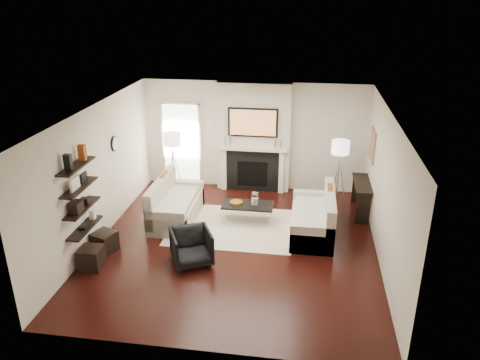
# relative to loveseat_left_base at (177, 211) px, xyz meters

# --- Properties ---
(room_envelope) EXTENTS (6.00, 6.00, 6.00)m
(room_envelope) POSITION_rel_loveseat_left_base_xyz_m (1.45, -0.91, 1.14)
(room_envelope) COLOR black
(room_envelope) RESTS_ON ground
(chimney_breast) EXTENTS (1.80, 0.25, 2.70)m
(chimney_breast) POSITION_rel_loveseat_left_base_xyz_m (1.45, 1.97, 1.14)
(chimney_breast) COLOR silver
(chimney_breast) RESTS_ON floor
(fireplace_surround) EXTENTS (1.30, 0.02, 1.04)m
(fireplace_surround) POSITION_rel_loveseat_left_base_xyz_m (1.45, 1.83, 0.31)
(fireplace_surround) COLOR black
(fireplace_surround) RESTS_ON floor
(firebox) EXTENTS (0.75, 0.02, 0.65)m
(firebox) POSITION_rel_loveseat_left_base_xyz_m (1.45, 1.83, 0.24)
(firebox) COLOR black
(firebox) RESTS_ON floor
(mantel_pilaster_l) EXTENTS (0.12, 0.08, 1.10)m
(mantel_pilaster_l) POSITION_rel_loveseat_left_base_xyz_m (0.73, 1.80, 0.34)
(mantel_pilaster_l) COLOR white
(mantel_pilaster_l) RESTS_ON floor
(mantel_pilaster_r) EXTENTS (0.12, 0.08, 1.10)m
(mantel_pilaster_r) POSITION_rel_loveseat_left_base_xyz_m (2.17, 1.80, 0.34)
(mantel_pilaster_r) COLOR white
(mantel_pilaster_r) RESTS_ON floor
(mantel_shelf) EXTENTS (1.70, 0.18, 0.07)m
(mantel_shelf) POSITION_rel_loveseat_left_base_xyz_m (1.45, 1.78, 0.91)
(mantel_shelf) COLOR white
(mantel_shelf) RESTS_ON chimney_breast
(tv_body) EXTENTS (1.20, 0.06, 0.70)m
(tv_body) POSITION_rel_loveseat_left_base_xyz_m (1.45, 1.81, 1.57)
(tv_body) COLOR black
(tv_body) RESTS_ON chimney_breast
(tv_screen) EXTENTS (1.10, 0.00, 0.62)m
(tv_screen) POSITION_rel_loveseat_left_base_xyz_m (1.45, 1.77, 1.57)
(tv_screen) COLOR #BF723F
(tv_screen) RESTS_ON tv_body
(candlestick_l_tall) EXTENTS (0.04, 0.04, 0.30)m
(candlestick_l_tall) POSITION_rel_loveseat_left_base_xyz_m (0.90, 1.79, 1.09)
(candlestick_l_tall) COLOR silver
(candlestick_l_tall) RESTS_ON mantel_shelf
(candlestick_l_short) EXTENTS (0.04, 0.04, 0.24)m
(candlestick_l_short) POSITION_rel_loveseat_left_base_xyz_m (0.77, 1.79, 1.06)
(candlestick_l_short) COLOR silver
(candlestick_l_short) RESTS_ON mantel_shelf
(candlestick_r_tall) EXTENTS (0.04, 0.04, 0.30)m
(candlestick_r_tall) POSITION_rel_loveseat_left_base_xyz_m (2.00, 1.79, 1.09)
(candlestick_r_tall) COLOR silver
(candlestick_r_tall) RESTS_ON mantel_shelf
(candlestick_r_short) EXTENTS (0.04, 0.04, 0.24)m
(candlestick_r_short) POSITION_rel_loveseat_left_base_xyz_m (2.13, 1.79, 1.06)
(candlestick_r_short) COLOR silver
(candlestick_r_short) RESTS_ON mantel_shelf
(hallway_panel) EXTENTS (0.90, 0.02, 2.10)m
(hallway_panel) POSITION_rel_loveseat_left_base_xyz_m (-0.40, 2.07, 0.84)
(hallway_panel) COLOR white
(hallway_panel) RESTS_ON floor
(door_trim_l) EXTENTS (0.06, 0.06, 2.16)m
(door_trim_l) POSITION_rel_loveseat_left_base_xyz_m (-0.88, 2.05, 0.84)
(door_trim_l) COLOR white
(door_trim_l) RESTS_ON floor
(door_trim_r) EXTENTS (0.06, 0.06, 2.16)m
(door_trim_r) POSITION_rel_loveseat_left_base_xyz_m (0.08, 2.05, 0.84)
(door_trim_r) COLOR white
(door_trim_r) RESTS_ON floor
(door_trim_top) EXTENTS (1.02, 0.06, 0.06)m
(door_trim_top) POSITION_rel_loveseat_left_base_xyz_m (-0.40, 2.05, 1.92)
(door_trim_top) COLOR white
(door_trim_top) RESTS_ON wall_back
(rug) EXTENTS (2.60, 2.00, 0.01)m
(rug) POSITION_rel_loveseat_left_base_xyz_m (1.27, -0.19, -0.20)
(rug) COLOR beige
(rug) RESTS_ON floor
(loveseat_left_base) EXTENTS (0.85, 1.80, 0.42)m
(loveseat_left_base) POSITION_rel_loveseat_left_base_xyz_m (0.00, 0.00, 0.00)
(loveseat_left_base) COLOR beige
(loveseat_left_base) RESTS_ON floor
(loveseat_left_back) EXTENTS (0.18, 1.80, 0.80)m
(loveseat_left_back) POSITION_rel_loveseat_left_base_xyz_m (-0.33, 0.00, 0.32)
(loveseat_left_back) COLOR beige
(loveseat_left_back) RESTS_ON floor
(loveseat_left_arm_n) EXTENTS (0.85, 0.18, 0.60)m
(loveseat_left_arm_n) POSITION_rel_loveseat_left_base_xyz_m (0.00, -0.81, 0.09)
(loveseat_left_arm_n) COLOR beige
(loveseat_left_arm_n) RESTS_ON floor
(loveseat_left_arm_s) EXTENTS (0.85, 0.18, 0.60)m
(loveseat_left_arm_s) POSITION_rel_loveseat_left_base_xyz_m (0.00, 0.81, 0.09)
(loveseat_left_arm_s) COLOR beige
(loveseat_left_arm_s) RESTS_ON floor
(loveseat_left_cushion) EXTENTS (0.63, 1.44, 0.10)m
(loveseat_left_cushion) POSITION_rel_loveseat_left_base_xyz_m (0.05, 0.00, 0.26)
(loveseat_left_cushion) COLOR beige
(loveseat_left_cushion) RESTS_ON loveseat_left_base
(pillow_left_orange) EXTENTS (0.10, 0.42, 0.42)m
(pillow_left_orange) POSITION_rel_loveseat_left_base_xyz_m (-0.33, 0.30, 0.52)
(pillow_left_orange) COLOR #8E3911
(pillow_left_orange) RESTS_ON loveseat_left_cushion
(pillow_left_charcoal) EXTENTS (0.10, 0.40, 0.40)m
(pillow_left_charcoal) POSITION_rel_loveseat_left_base_xyz_m (-0.33, -0.30, 0.51)
(pillow_left_charcoal) COLOR black
(pillow_left_charcoal) RESTS_ON loveseat_left_cushion
(loveseat_right_base) EXTENTS (0.85, 1.80, 0.42)m
(loveseat_right_base) POSITION_rel_loveseat_left_base_xyz_m (2.95, -0.21, 0.00)
(loveseat_right_base) COLOR beige
(loveseat_right_base) RESTS_ON floor
(loveseat_right_back) EXTENTS (0.18, 1.80, 0.80)m
(loveseat_right_back) POSITION_rel_loveseat_left_base_xyz_m (3.28, -0.21, 0.32)
(loveseat_right_back) COLOR beige
(loveseat_right_back) RESTS_ON floor
(loveseat_right_arm_n) EXTENTS (0.85, 0.18, 0.60)m
(loveseat_right_arm_n) POSITION_rel_loveseat_left_base_xyz_m (2.95, -1.02, 0.09)
(loveseat_right_arm_n) COLOR beige
(loveseat_right_arm_n) RESTS_ON floor
(loveseat_right_arm_s) EXTENTS (0.85, 0.18, 0.60)m
(loveseat_right_arm_s) POSITION_rel_loveseat_left_base_xyz_m (2.95, 0.60, 0.09)
(loveseat_right_arm_s) COLOR beige
(loveseat_right_arm_s) RESTS_ON floor
(loveseat_right_cushion) EXTENTS (0.63, 1.44, 0.10)m
(loveseat_right_cushion) POSITION_rel_loveseat_left_base_xyz_m (2.90, -0.21, 0.26)
(loveseat_right_cushion) COLOR beige
(loveseat_right_cushion) RESTS_ON loveseat_right_base
(pillow_right_orange) EXTENTS (0.10, 0.42, 0.42)m
(pillow_right_orange) POSITION_rel_loveseat_left_base_xyz_m (3.28, 0.09, 0.52)
(pillow_right_orange) COLOR #8E3911
(pillow_right_orange) RESTS_ON loveseat_right_cushion
(pillow_right_charcoal) EXTENTS (0.10, 0.40, 0.40)m
(pillow_right_charcoal) POSITION_rel_loveseat_left_base_xyz_m (3.28, -0.51, 0.51)
(pillow_right_charcoal) COLOR black
(pillow_right_charcoal) RESTS_ON loveseat_right_cushion
(coffee_table) EXTENTS (1.10, 0.55, 0.04)m
(coffee_table) POSITION_rel_loveseat_left_base_xyz_m (1.56, 0.11, 0.19)
(coffee_table) COLOR black
(coffee_table) RESTS_ON floor
(coffee_leg_nw) EXTENTS (0.02, 0.02, 0.38)m
(coffee_leg_nw) POSITION_rel_loveseat_left_base_xyz_m (1.06, -0.11, -0.02)
(coffee_leg_nw) COLOR silver
(coffee_leg_nw) RESTS_ON floor
(coffee_leg_ne) EXTENTS (0.02, 0.02, 0.38)m
(coffee_leg_ne) POSITION_rel_loveseat_left_base_xyz_m (2.06, -0.11, -0.02)
(coffee_leg_ne) COLOR silver
(coffee_leg_ne) RESTS_ON floor
(coffee_leg_sw) EXTENTS (0.02, 0.02, 0.38)m
(coffee_leg_sw) POSITION_rel_loveseat_left_base_xyz_m (1.06, 0.33, -0.02)
(coffee_leg_sw) COLOR silver
(coffee_leg_sw) RESTS_ON floor
(coffee_leg_se) EXTENTS (0.02, 0.02, 0.38)m
(coffee_leg_se) POSITION_rel_loveseat_left_base_xyz_m (2.06, 0.33, -0.02)
(coffee_leg_se) COLOR silver
(coffee_leg_se) RESTS_ON floor
(hurricane_glass) EXTENTS (0.15, 0.15, 0.26)m
(hurricane_glass) POSITION_rel_loveseat_left_base_xyz_m (1.71, 0.11, 0.35)
(hurricane_glass) COLOR white
(hurricane_glass) RESTS_ON coffee_table
(hurricane_candle) EXTENTS (0.11, 0.11, 0.17)m
(hurricane_candle) POSITION_rel_loveseat_left_base_xyz_m (1.71, 0.11, 0.29)
(hurricane_candle) COLOR white
(hurricane_candle) RESTS_ON coffee_table
(copper_bowl) EXTENTS (0.28, 0.28, 0.05)m
(copper_bowl) POSITION_rel_loveseat_left_base_xyz_m (1.31, 0.11, 0.24)
(copper_bowl) COLOR #B1741D
(copper_bowl) RESTS_ON coffee_table
(armchair) EXTENTS (0.91, 0.89, 0.72)m
(armchair) POSITION_rel_loveseat_left_base_xyz_m (0.75, -1.68, 0.15)
(armchair) COLOR black
(armchair) RESTS_ON floor
(lamp_left_post) EXTENTS (0.02, 0.02, 1.20)m
(lamp_left_post) POSITION_rel_loveseat_left_base_xyz_m (-0.40, 1.25, 0.39)
(lamp_left_post) COLOR silver
(lamp_left_post) RESTS_ON floor
(lamp_left_shade) EXTENTS (0.40, 0.40, 0.30)m
(lamp_left_shade) POSITION_rel_loveseat_left_base_xyz_m (-0.40, 1.25, 1.24)
(lamp_left_shade) COLOR white
(lamp_left_shade) RESTS_ON lamp_left_post
(lamp_left_leg_a) EXTENTS (0.25, 0.02, 1.23)m
(lamp_left_leg_a) POSITION_rel_loveseat_left_base_xyz_m (-0.29, 1.25, 0.39)
(lamp_left_leg_a) COLOR silver
(lamp_left_leg_a) RESTS_ON floor
(lamp_left_leg_b) EXTENTS (0.14, 0.22, 1.23)m
(lamp_left_leg_b) POSITION_rel_loveseat_left_base_xyz_m (-0.45, 1.35, 0.39)
(lamp_left_leg_b) COLOR silver
(lamp_left_leg_b) RESTS_ON floor
(lamp_left_leg_c) EXTENTS (0.14, 0.22, 1.23)m
(lamp_left_leg_c) POSITION_rel_loveseat_left_base_xyz_m (-0.45, 1.16, 0.39)
(lamp_left_leg_c) COLOR silver
(lamp_left_leg_c) RESTS_ON floor
(lamp_right_post) EXTENTS (0.02, 0.02, 1.20)m
(lamp_right_post) POSITION_rel_loveseat_left_base_xyz_m (3.50, 1.21, 0.39)
(lamp_right_post) COLOR silver
(lamp_right_post) RESTS_ON floor
(lamp_right_shade) EXTENTS (0.40, 0.40, 0.30)m
(lamp_right_shade) POSITION_rel_loveseat_left_base_xyz_m (3.50, 1.21, 1.24)
(lamp_right_shade) COLOR white
(lamp_right_shade) RESTS_ON lamp_right_post
(lamp_right_leg_a) EXTENTS (0.25, 0.02, 1.23)m
(lamp_right_leg_a) POSITION_rel_loveseat_left_base_xyz_m (3.61, 1.21, 0.39)
(lamp_right_leg_a) COLOR silver
(lamp_right_leg_a) RESTS_ON floor
(lamp_right_leg_b) EXTENTS (0.14, 0.22, 1.23)m
(lamp_right_leg_b) POSITION_rel_loveseat_left_base_xyz_m (3.45, 1.30, 0.39)
(lamp_right_leg_b) COLOR silver
(lamp_right_leg_b) RESTS_ON floor
(lamp_right_leg_c) EXTENTS (0.14, 0.22, 1.23)m
(lamp_right_leg_c) POSITION_rel_loveseat_left_base_xyz_m (3.45, 1.11, 0.39)
(lamp_right_leg_c) COLOR silver
(lamp_right_leg_c) RESTS_ON floor
(console_top) EXTENTS (0.35, 1.20, 0.04)m
(console_top) POSITION_rel_loveseat_left_base_xyz_m (4.02, 0.92, 0.52)
(console_top) COLOR black
(console_top) RESTS_ON floor
(console_leg_n) EXTENTS (0.30, 0.04, 0.71)m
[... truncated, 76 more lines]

